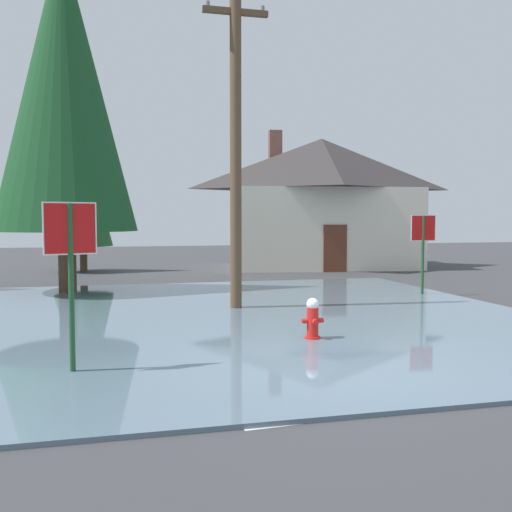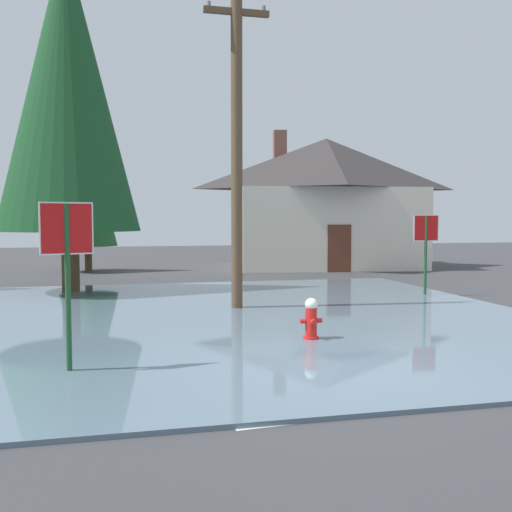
{
  "view_description": "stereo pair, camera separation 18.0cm",
  "coord_description": "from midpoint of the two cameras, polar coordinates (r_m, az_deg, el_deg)",
  "views": [
    {
      "loc": [
        -3.37,
        -8.1,
        2.26
      ],
      "look_at": [
        -0.29,
        4.14,
        1.45
      ],
      "focal_mm": 41.09,
      "sensor_mm": 36.0,
      "label": 1
    },
    {
      "loc": [
        -3.2,
        -8.14,
        2.26
      ],
      "look_at": [
        -0.29,
        4.14,
        1.45
      ],
      "focal_mm": 41.09,
      "sensor_mm": 36.0,
      "label": 2
    }
  ],
  "objects": [
    {
      "name": "ground_plane",
      "position": [
        9.06,
        7.79,
        -11.14
      ],
      "size": [
        80.0,
        80.0,
        0.1
      ],
      "primitive_type": "cube",
      "color": "#38383A"
    },
    {
      "name": "flood_puddle",
      "position": [
        13.39,
        -2.67,
        -5.91
      ],
      "size": [
        13.85,
        13.86,
        0.06
      ],
      "primitive_type": "cube",
      "color": "slate",
      "rests_on": "ground"
    },
    {
      "name": "lane_stop_bar",
      "position": [
        7.35,
        12.16,
        -14.31
      ],
      "size": [
        3.71,
        0.6,
        0.01
      ],
      "primitive_type": "cube",
      "rotation": [
        0.0,
        0.0,
        0.08
      ],
      "color": "silver",
      "rests_on": "ground"
    },
    {
      "name": "stop_sign_near",
      "position": [
        8.77,
        -18.17,
        0.4
      ],
      "size": [
        0.73,
        0.22,
        2.5
      ],
      "color": "#1E4C28",
      "rests_on": "ground"
    },
    {
      "name": "fire_hydrant",
      "position": [
        10.83,
        5.06,
        -6.25
      ],
      "size": [
        0.41,
        0.35,
        0.81
      ],
      "color": "red",
      "rests_on": "ground"
    },
    {
      "name": "utility_pole",
      "position": [
        14.47,
        -2.35,
        10.87
      ],
      "size": [
        1.6,
        0.28,
        7.8
      ],
      "color": "brown",
      "rests_on": "ground"
    },
    {
      "name": "stop_sign_far",
      "position": [
        17.63,
        15.68,
        1.69
      ],
      "size": [
        0.75,
        0.08,
        2.36
      ],
      "color": "#1E4C28",
      "rests_on": "ground"
    },
    {
      "name": "house",
      "position": [
        27.42,
        6.17,
        5.38
      ],
      "size": [
        9.46,
        6.88,
        6.4
      ],
      "color": "silver",
      "rests_on": "ground"
    },
    {
      "name": "pine_tree_tall_left",
      "position": [
        25.8,
        -16.75,
        6.49
      ],
      "size": [
        2.44,
        2.44,
        6.11
      ],
      "color": "#4C3823",
      "rests_on": "ground"
    },
    {
      "name": "pine_tree_short_left",
      "position": [
        18.86,
        -18.49,
        15.44
      ],
      "size": [
        4.19,
        4.19,
        10.48
      ],
      "color": "#4C3823",
      "rests_on": "ground"
    }
  ]
}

